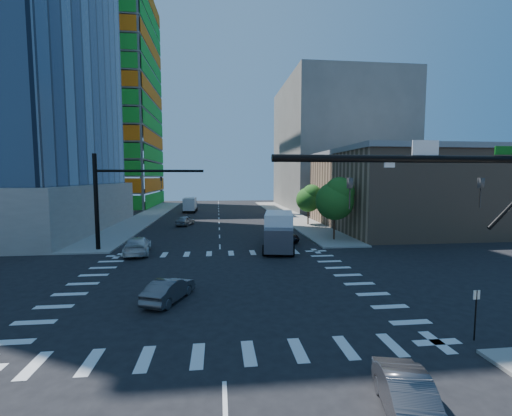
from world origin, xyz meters
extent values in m
plane|color=black|center=(0.00, 0.00, 0.00)|extent=(160.00, 160.00, 0.00)
cube|color=silver|center=(0.00, 0.00, 0.01)|extent=(20.00, 20.00, 0.01)
cube|color=gray|center=(12.50, 40.00, 0.07)|extent=(5.00, 60.00, 0.15)
cube|color=gray|center=(-12.50, 40.00, 0.07)|extent=(5.00, 60.00, 0.15)
cube|color=green|center=(-14.90, 62.00, 24.50)|extent=(0.12, 24.00, 49.00)
cube|color=#DA640C|center=(-27.50, 49.40, 24.50)|extent=(24.00, 0.12, 49.00)
cube|color=#906E54|center=(25.00, 22.00, 5.00)|extent=(20.00, 22.00, 10.00)
cube|color=gray|center=(25.00, 22.00, 10.30)|extent=(20.50, 22.50, 0.60)
cube|color=#67635D|center=(27.00, 55.00, 14.00)|extent=(24.00, 30.00, 28.00)
cylinder|color=black|center=(6.50, -11.50, 7.55)|extent=(10.00, 0.24, 0.24)
imported|color=black|center=(8.50, -11.50, 6.45)|extent=(0.16, 0.20, 1.00)
imported|color=black|center=(4.00, -11.50, 6.45)|extent=(0.16, 0.20, 1.00)
cube|color=white|center=(6.50, -11.50, 7.90)|extent=(0.90, 0.04, 0.50)
cube|color=#0C5812|center=(9.50, -11.50, 7.85)|extent=(1.10, 0.04, 0.28)
cylinder|color=black|center=(-11.50, 11.50, 4.65)|extent=(0.40, 0.40, 9.00)
cylinder|color=black|center=(-6.50, 11.50, 7.55)|extent=(10.00, 0.24, 0.24)
imported|color=black|center=(-5.50, 11.50, 6.45)|extent=(0.16, 0.20, 1.00)
cylinder|color=#382316|center=(12.50, 14.00, 1.29)|extent=(0.20, 0.20, 2.27)
sphere|color=#1D5316|center=(12.50, 14.00, 4.38)|extent=(4.16, 4.16, 4.16)
sphere|color=#2D6E24|center=(12.90, 13.70, 5.35)|extent=(3.25, 3.25, 3.25)
cylinder|color=#382316|center=(12.80, 26.00, 1.11)|extent=(0.20, 0.20, 1.92)
sphere|color=#1D5316|center=(12.80, 26.00, 3.72)|extent=(3.52, 3.52, 3.52)
sphere|color=#2D6E24|center=(13.20, 25.70, 4.55)|extent=(2.75, 2.75, 2.75)
cylinder|color=black|center=(10.70, -9.00, 1.10)|extent=(0.06, 0.06, 2.20)
cube|color=silver|center=(10.70, -9.00, 2.00)|extent=(0.30, 0.03, 0.40)
imported|color=#454449|center=(5.23, -13.24, 0.62)|extent=(2.11, 3.95, 1.24)
imported|color=black|center=(6.79, 14.21, 0.64)|extent=(3.55, 5.05, 1.28)
imported|color=silver|center=(-7.46, 9.70, 0.78)|extent=(2.87, 5.63, 1.56)
imported|color=gray|center=(-4.86, 27.85, 0.71)|extent=(2.77, 4.46, 1.42)
imported|color=#494A4E|center=(-2.94, -2.76, 0.65)|extent=(2.74, 4.15, 1.29)
cube|color=white|center=(5.59, 9.88, 2.08)|extent=(3.57, 5.85, 2.84)
cube|color=#43424A|center=(5.59, 9.88, 1.37)|extent=(2.83, 2.39, 2.08)
cube|color=silver|center=(-5.59, 46.73, 1.74)|extent=(2.34, 4.64, 2.38)
cube|color=#43424A|center=(-5.59, 46.73, 1.14)|extent=(2.15, 1.71, 1.74)
camera|label=1|loc=(-0.16, -21.94, 6.97)|focal=24.00mm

